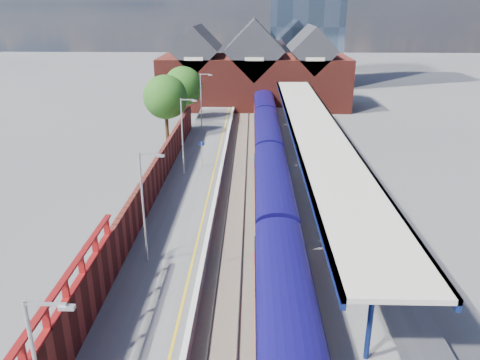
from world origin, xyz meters
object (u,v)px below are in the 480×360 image
object	(u,v)px
train	(269,157)
parked_car_blue	(388,244)
parked_car_red	(361,251)
lamp_post_b	(145,202)
platform_sign	(202,150)
lamp_post_c	(184,132)
parked_car_dark	(391,262)
parked_car_silver	(393,251)
lamp_post_d	(202,98)

from	to	relation	value
train	parked_car_blue	distance (m)	17.56
train	parked_car_red	distance (m)	17.99
train	lamp_post_b	distance (m)	19.58
platform_sign	train	bearing A→B (deg)	-2.64
train	lamp_post_c	bearing A→B (deg)	-167.79
parked_car_blue	parked_car_dark	bearing A→B (deg)	152.40
lamp_post_b	parked_car_dark	size ratio (longest dim) A/B	1.81
train	parked_car_silver	world-z (taller)	train
train	parked_car_blue	bearing A→B (deg)	-66.47
train	parked_car_red	xyz separation A→B (m)	(5.02, -17.27, -0.42)
lamp_post_d	parked_car_silver	distance (m)	34.89
platform_sign	lamp_post_b	bearing A→B (deg)	-94.33
lamp_post_b	parked_car_red	distance (m)	13.30
lamp_post_d	parked_car_dark	xyz separation A→B (m)	(14.41, -32.63, -3.43)
lamp_post_b	parked_car_dark	distance (m)	14.82
platform_sign	parked_car_silver	size ratio (longest dim) A/B	0.65
parked_car_silver	parked_car_blue	world-z (taller)	parked_car_silver
train	lamp_post_b	bearing A→B (deg)	-113.93
lamp_post_d	parked_car_silver	xyz separation A→B (m)	(14.86, -31.39, -3.36)
lamp_post_b	platform_sign	world-z (taller)	lamp_post_b
lamp_post_b	lamp_post_c	bearing A→B (deg)	90.00
lamp_post_c	parked_car_blue	world-z (taller)	lamp_post_c
lamp_post_c	parked_car_red	xyz separation A→B (m)	(12.88, -15.57, -3.29)
parked_car_silver	parked_car_red	bearing A→B (deg)	75.32
lamp_post_c	platform_sign	size ratio (longest dim) A/B	2.80
lamp_post_b	parked_car_red	xyz separation A→B (m)	(12.88, 0.43, -3.29)
train	parked_car_blue	size ratio (longest dim) A/B	16.39
lamp_post_d	parked_car_blue	world-z (taller)	lamp_post_d
parked_car_red	parked_car_blue	size ratio (longest dim) A/B	1.02
lamp_post_c	lamp_post_d	distance (m)	16.00
lamp_post_b	parked_car_blue	world-z (taller)	lamp_post_b
parked_car_red	parked_car_dark	distance (m)	1.87
lamp_post_c	train	bearing A→B (deg)	12.21
lamp_post_d	parked_car_red	world-z (taller)	lamp_post_d
lamp_post_b	lamp_post_c	size ratio (longest dim) A/B	1.00
lamp_post_d	parked_car_dark	distance (m)	35.83
platform_sign	parked_car_silver	xyz separation A→B (m)	(13.50, -17.39, -1.06)
lamp_post_c	parked_car_blue	bearing A→B (deg)	-44.08
platform_sign	parked_car_dark	xyz separation A→B (m)	(13.05, -18.63, -1.13)
train	platform_sign	world-z (taller)	platform_sign
parked_car_dark	parked_car_blue	size ratio (longest dim) A/B	0.96
train	lamp_post_c	size ratio (longest dim) A/B	9.42
lamp_post_d	parked_car_red	distance (m)	34.25
train	parked_car_dark	bearing A→B (deg)	-70.33
lamp_post_d	lamp_post_c	bearing A→B (deg)	-90.00
lamp_post_b	parked_car_silver	xyz separation A→B (m)	(14.86, 0.61, -3.36)
parked_car_blue	lamp_post_c	bearing A→B (deg)	29.83
lamp_post_c	platform_sign	bearing A→B (deg)	55.74
lamp_post_c	lamp_post_d	world-z (taller)	same
lamp_post_b	platform_sign	size ratio (longest dim) A/B	2.80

